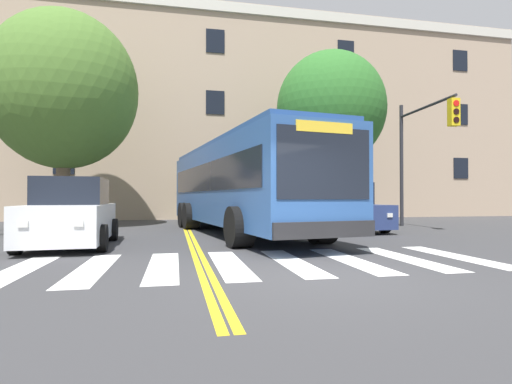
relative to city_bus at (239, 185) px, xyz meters
name	(u,v)px	position (x,y,z in m)	size (l,w,h in m)	color
ground_plane	(315,275)	(0.03, -7.67, -1.75)	(120.00, 120.00, 0.00)	#38383A
crosswalk	(261,263)	(-0.60, -6.30, -1.75)	(9.42, 3.50, 0.01)	white
lane_line_yellow_inner	(182,222)	(-1.84, 7.70, -1.75)	(0.12, 36.00, 0.01)	gold
lane_line_yellow_outer	(185,222)	(-1.68, 7.70, -1.75)	(0.12, 36.00, 0.01)	gold
city_bus	(239,185)	(0.00, 0.00, 0.00)	(4.32, 12.18, 3.20)	#2D5699
car_white_near_lane	(72,215)	(-4.96, -2.65, -0.92)	(2.21, 4.30, 1.83)	white
car_navy_far_lane	(343,209)	(4.26, 0.70, -0.91)	(2.26, 4.76, 1.87)	navy
car_teal_behind_bus	(211,201)	(-0.25, 8.39, -0.64)	(2.58, 4.96, 2.35)	#236B70
traffic_light_near_corner	(421,140)	(7.79, 0.77, 1.94)	(0.52, 4.06, 5.52)	#28282D
street_tree_curbside_large	(331,109)	(5.39, 4.63, 3.97)	(6.48, 6.41, 8.59)	brown
street_tree_curbside_small	(64,91)	(-6.98, 4.52, 4.18)	(8.85, 8.85, 9.34)	brown
building_facade	(210,119)	(0.11, 12.81, 4.81)	(41.71, 6.61, 13.11)	tan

